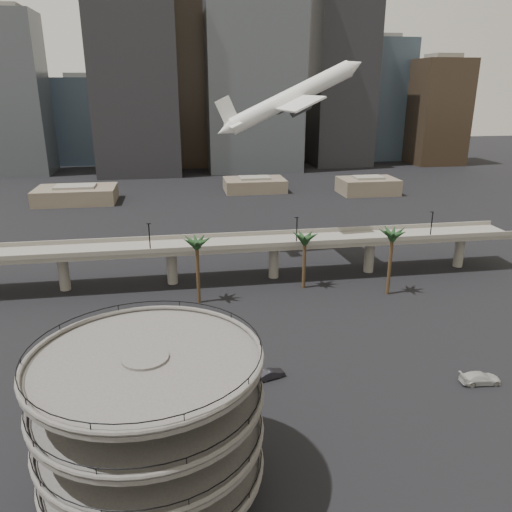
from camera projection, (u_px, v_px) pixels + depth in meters
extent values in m
plane|color=black|center=(272.00, 454.00, 57.23)|extent=(700.00, 700.00, 0.00)
cylinder|color=#504E4B|center=(151.00, 430.00, 48.92)|extent=(4.40, 4.40, 16.50)
cylinder|color=#504E4B|center=(154.00, 465.00, 50.29)|extent=(22.00, 22.00, 0.45)
torus|color=#504E4B|center=(154.00, 462.00, 50.13)|extent=(22.20, 22.20, 0.50)
torus|color=black|center=(153.00, 455.00, 49.88)|extent=(21.80, 21.80, 0.10)
cylinder|color=#504E4B|center=(151.00, 432.00, 49.00)|extent=(22.00, 22.00, 0.45)
torus|color=#504E4B|center=(151.00, 428.00, 48.84)|extent=(22.20, 22.20, 0.50)
torus|color=black|center=(150.00, 422.00, 48.58)|extent=(21.80, 21.80, 0.10)
cylinder|color=#504E4B|center=(148.00, 398.00, 47.70)|extent=(22.00, 22.00, 0.45)
torus|color=#504E4B|center=(148.00, 393.00, 47.55)|extent=(22.20, 22.20, 0.50)
torus|color=black|center=(148.00, 386.00, 47.29)|extent=(21.80, 21.80, 0.10)
cylinder|color=#504E4B|center=(145.00, 361.00, 46.41)|extent=(22.00, 22.00, 0.45)
torus|color=#504E4B|center=(145.00, 357.00, 46.26)|extent=(22.20, 22.20, 0.50)
torus|color=black|center=(144.00, 349.00, 46.00)|extent=(21.80, 21.80, 0.10)
cube|color=gray|center=(223.00, 245.00, 106.01)|extent=(130.00, 9.00, 0.90)
cube|color=gray|center=(225.00, 247.00, 101.52)|extent=(130.00, 0.30, 1.00)
cube|color=gray|center=(221.00, 235.00, 109.93)|extent=(130.00, 0.30, 1.00)
cylinder|color=gray|center=(64.00, 272.00, 102.34)|extent=(2.20, 2.20, 8.00)
cylinder|color=gray|center=(172.00, 266.00, 105.69)|extent=(2.20, 2.20, 8.00)
cylinder|color=gray|center=(274.00, 261.00, 109.05)|extent=(2.20, 2.20, 8.00)
cylinder|color=gray|center=(369.00, 256.00, 112.41)|extent=(2.20, 2.20, 8.00)
cylinder|color=gray|center=(459.00, 251.00, 115.76)|extent=(2.20, 2.20, 8.00)
cylinder|color=black|center=(150.00, 238.00, 98.86)|extent=(0.24, 0.24, 6.00)
cylinder|color=black|center=(297.00, 231.00, 103.44)|extent=(0.24, 0.24, 6.00)
cylinder|color=black|center=(431.00, 225.00, 108.01)|extent=(0.24, 0.24, 6.00)
cylinder|color=#45341D|center=(198.00, 273.00, 95.45)|extent=(0.70, 0.70, 12.15)
ellipsoid|color=#163217|center=(197.00, 241.00, 93.36)|extent=(4.40, 4.40, 2.00)
cylinder|color=#45341D|center=(304.00, 263.00, 102.76)|extent=(0.70, 0.70, 10.80)
ellipsoid|color=#163217|center=(305.00, 236.00, 100.88)|extent=(4.40, 4.40, 2.00)
cylinder|color=#45341D|center=(390.00, 265.00, 99.30)|extent=(0.70, 0.70, 12.60)
ellipsoid|color=#163217|center=(393.00, 233.00, 97.14)|extent=(4.40, 4.40, 2.00)
cube|color=brown|center=(76.00, 195.00, 180.24)|extent=(28.00, 18.00, 5.50)
cube|color=gray|center=(75.00, 186.00, 179.22)|extent=(14.00, 9.00, 0.80)
cube|color=brown|center=(255.00, 185.00, 199.88)|extent=(24.00, 16.00, 5.00)
cube|color=gray|center=(255.00, 178.00, 198.94)|extent=(12.00, 8.00, 0.80)
cube|color=brown|center=(368.00, 186.00, 195.07)|extent=(22.00, 15.00, 6.00)
cube|color=gray|center=(368.00, 177.00, 193.97)|extent=(11.00, 7.50, 0.80)
cube|color=#444A50|center=(15.00, 96.00, 229.57)|extent=(26.00, 24.00, 71.85)
cube|color=gray|center=(2.00, 6.00, 217.58)|extent=(14.30, 13.20, 2.40)
cube|color=#32404E|center=(87.00, 121.00, 270.54)|extent=(30.00, 30.00, 44.22)
cube|color=gray|center=(82.00, 75.00, 263.01)|extent=(16.50, 16.50, 2.40)
cube|color=black|center=(134.00, 61.00, 223.86)|extent=(38.00, 30.00, 101.33)
cube|color=#31261B|center=(198.00, 83.00, 254.76)|extent=(28.00, 26.00, 82.90)
cube|color=#444A50|center=(253.00, 52.00, 235.43)|extent=(45.00, 32.00, 110.54)
cube|color=gray|center=(287.00, 125.00, 283.54)|extent=(24.00, 24.00, 38.69)
cube|color=gray|center=(287.00, 86.00, 276.91)|extent=(13.20, 13.20, 2.40)
cube|color=black|center=(342.00, 78.00, 255.81)|extent=(30.00, 28.00, 87.51)
cube|color=#32404E|center=(375.00, 101.00, 282.33)|extent=(34.00, 30.00, 64.48)
cube|color=gray|center=(380.00, 36.00, 271.53)|extent=(18.70, 16.50, 2.40)
cube|color=#31261B|center=(437.00, 113.00, 264.58)|extent=(26.00, 26.00, 53.43)
cube|color=gray|center=(444.00, 56.00, 255.57)|extent=(14.30, 14.30, 2.40)
cube|color=gray|center=(219.00, 126.00, 297.17)|extent=(22.00, 22.00, 35.00)
cube|color=gray|center=(218.00, 93.00, 291.13)|extent=(12.10, 12.10, 2.40)
cylinder|color=silver|center=(291.00, 97.00, 114.60)|extent=(29.64, 5.98, 16.23)
cone|color=silver|center=(355.00, 65.00, 115.69)|extent=(5.37, 4.28, 5.16)
cone|color=silver|center=(225.00, 130.00, 113.52)|extent=(5.15, 3.83, 4.76)
cube|color=silver|center=(287.00, 102.00, 114.79)|extent=(8.89, 33.12, 3.29)
cube|color=silver|center=(233.00, 124.00, 113.49)|extent=(3.25, 11.06, 1.33)
cube|color=silver|center=(227.00, 111.00, 112.32)|extent=(5.68, 0.78, 6.91)
cylinder|color=#27272D|center=(285.00, 106.00, 120.93)|extent=(5.22, 2.53, 3.88)
cylinder|color=#27272D|center=(300.00, 109.00, 109.88)|extent=(5.22, 2.53, 3.88)
imported|color=#B21923|center=(246.00, 389.00, 68.28)|extent=(4.13, 2.23, 1.34)
imported|color=black|center=(271.00, 374.00, 71.93)|extent=(4.40, 2.61, 1.37)
imported|color=#B6B6B1|center=(480.00, 378.00, 70.62)|extent=(5.87, 2.73, 1.66)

